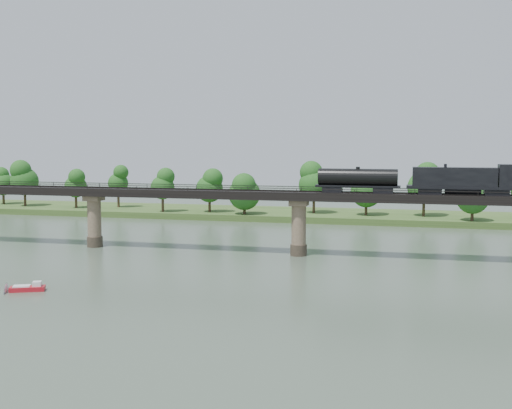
# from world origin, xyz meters

# --- Properties ---
(ground) EXTENTS (400.00, 400.00, 0.00)m
(ground) POSITION_xyz_m (0.00, 0.00, 0.00)
(ground) COLOR #3B4B3C
(ground) RESTS_ON ground
(far_bank) EXTENTS (300.00, 24.00, 1.60)m
(far_bank) POSITION_xyz_m (0.00, 85.00, 0.80)
(far_bank) COLOR #355321
(far_bank) RESTS_ON ground
(bridge) EXTENTS (236.00, 30.00, 11.50)m
(bridge) POSITION_xyz_m (0.00, 30.00, 5.46)
(bridge) COLOR #473A2D
(bridge) RESTS_ON ground
(bridge_superstructure) EXTENTS (220.00, 4.90, 0.75)m
(bridge_superstructure) POSITION_xyz_m (0.00, 30.00, 11.79)
(bridge_superstructure) COLOR black
(bridge_superstructure) RESTS_ON bridge
(far_treeline) EXTENTS (289.06, 17.54, 13.60)m
(far_treeline) POSITION_xyz_m (-8.21, 80.52, 8.83)
(far_treeline) COLOR #382619
(far_treeline) RESTS_ON far_bank
(motorboat) EXTENTS (4.91, 3.37, 1.30)m
(motorboat) POSITION_xyz_m (-31.55, -5.50, 0.44)
(motorboat) COLOR red
(motorboat) RESTS_ON ground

